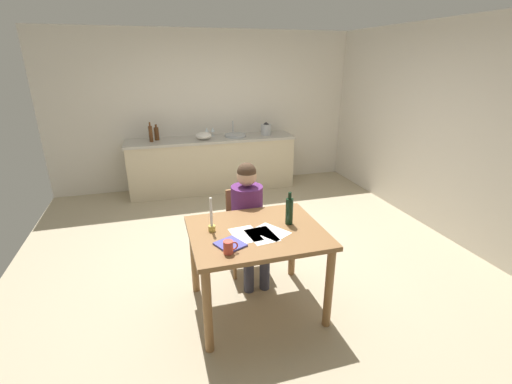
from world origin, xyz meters
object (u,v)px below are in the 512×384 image
person_seated (249,214)px  wine_glass_by_kettle (207,130)px  sink_unit (235,135)px  dining_table (257,243)px  wine_bottle_on_table (289,211)px  candlestick (212,222)px  stovetop_kettle (266,129)px  bottle_vinegar (157,133)px  chair_at_table (245,226)px  mixing_bowl (204,136)px  wine_glass_near_sink (213,130)px  bottle_oil (151,134)px  coffee_mug (229,247)px  book_magazine (230,245)px

person_seated → wine_glass_by_kettle: bearing=89.3°
sink_unit → wine_glass_by_kettle: (-0.46, 0.15, 0.09)m
dining_table → wine_bottle_on_table: 0.40m
candlestick → stovetop_kettle: 3.48m
bottle_vinegar → chair_at_table: bearing=-73.2°
mixing_bowl → wine_bottle_on_table: bearing=-84.8°
person_seated → chair_at_table: bearing=88.8°
chair_at_table → wine_glass_near_sink: size_ratio=5.55×
candlestick → bottle_oil: size_ratio=0.97×
dining_table → stovetop_kettle: 3.44m
bottle_oil → wine_glass_near_sink: (1.02, 0.17, -0.02)m
wine_bottle_on_table → bottle_vinegar: size_ratio=1.16×
chair_at_table → coffee_mug: size_ratio=7.54×
chair_at_table → bottle_vinegar: bearing=106.8°
dining_table → wine_glass_by_kettle: 3.40m
dining_table → book_magazine: bearing=-145.0°
book_magazine → bottle_oil: (-0.53, 3.41, 0.24)m
wine_bottle_on_table → wine_glass_near_sink: 3.34m
person_seated → bottle_oil: bottle_oil is taller
candlestick → wine_glass_by_kettle: candlestick is taller
wine_bottle_on_table → bottle_oil: bottle_oil is taller
coffee_mug → bottle_oil: (-0.49, 3.52, 0.20)m
dining_table → wine_glass_near_sink: wine_glass_near_sink is taller
dining_table → person_seated: 0.56m
coffee_mug → book_magazine: coffee_mug is taller
candlestick → bottle_vinegar: 3.25m
stovetop_kettle → wine_glass_near_sink: bearing=170.6°
mixing_bowl → chair_at_table: bearing=-88.7°
sink_unit → mixing_bowl: bearing=-171.4°
coffee_mug → stovetop_kettle: bearing=67.9°
stovetop_kettle → wine_bottle_on_table: bearing=-104.4°
wine_glass_near_sink → dining_table: bearing=-93.7°
bottle_oil → person_seated: bearing=-71.8°
person_seated → wine_bottle_on_table: bearing=-65.8°
dining_table → person_seated: bearing=81.8°
book_magazine → bottle_vinegar: size_ratio=0.80×
sink_unit → stovetop_kettle: 0.55m
wine_bottle_on_table → mixing_bowl: bearing=95.2°
coffee_mug → mixing_bowl: 3.47m
dining_table → wine_glass_near_sink: 3.41m
wine_bottle_on_table → wine_glass_by_kettle: wine_bottle_on_table is taller
coffee_mug → stovetop_kettle: size_ratio=0.52×
person_seated → wine_glass_near_sink: 2.85m
bottle_oil → mixing_bowl: bottle_oil is taller
mixing_bowl → person_seated: bearing=-88.9°
coffee_mug → mixing_bowl: bearing=84.5°
book_magazine → wine_bottle_on_table: (0.58, 0.23, 0.12)m
dining_table → wine_bottle_on_table: bearing=8.2°
coffee_mug → chair_at_table: bearing=68.8°
candlestick → sink_unit: (0.94, 3.14, 0.06)m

